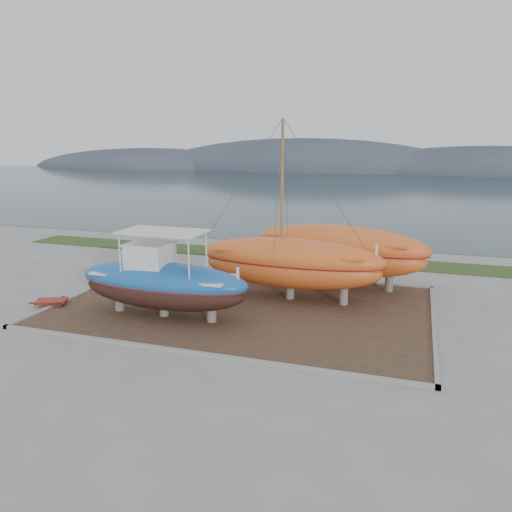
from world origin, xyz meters
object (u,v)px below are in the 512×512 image
(white_dinghy, at_px, (166,273))
(red_trailer, at_px, (51,303))
(blue_caique, at_px, (163,274))
(orange_sailboat, at_px, (291,212))
(orange_bare_hull, at_px, (339,256))

(white_dinghy, bearing_deg, red_trailer, -120.44)
(white_dinghy, relative_size, red_trailer, 1.96)
(blue_caique, distance_m, orange_sailboat, 7.18)
(white_dinghy, xyz_separation_m, orange_sailboat, (7.55, -0.46, 3.96))
(red_trailer, bearing_deg, orange_sailboat, -1.68)
(white_dinghy, distance_m, orange_bare_hull, 10.07)
(white_dinghy, bearing_deg, orange_sailboat, 1.32)
(blue_caique, height_order, orange_bare_hull, blue_caique)
(orange_bare_hull, bearing_deg, orange_sailboat, -108.42)
(orange_bare_hull, bearing_deg, red_trailer, -136.97)
(orange_sailboat, xyz_separation_m, orange_bare_hull, (1.98, 3.53, -2.92))
(blue_caique, xyz_separation_m, white_dinghy, (-2.51, 4.90, -1.41))
(blue_caique, bearing_deg, red_trailer, -176.18)
(blue_caique, relative_size, white_dinghy, 1.99)
(white_dinghy, distance_m, red_trailer, 6.45)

